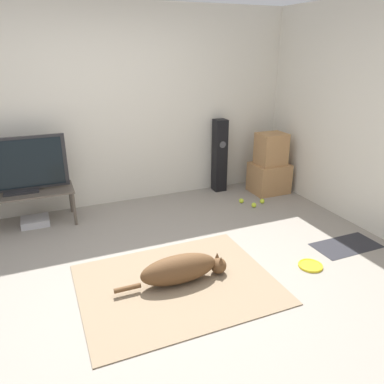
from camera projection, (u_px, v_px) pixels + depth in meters
The scene contains 15 objects.
ground_plane at pixel (160, 282), 3.42m from camera, with size 12.00×12.00×0.00m, color gray.
wall_back at pixel (105, 109), 4.77m from camera, with size 8.00×0.06×2.55m.
area_rug at pixel (177, 284), 3.39m from camera, with size 1.73×1.37×0.01m.
dog at pixel (182, 269), 3.37m from camera, with size 1.06×0.24×0.27m.
frisbee at pixel (310, 265), 3.66m from camera, with size 0.24×0.24×0.03m.
cardboard_box_lower at pixel (269, 178), 5.51m from camera, with size 0.52×0.43×0.43m.
cardboard_box_upper at pixel (271, 149), 5.34m from camera, with size 0.39×0.33×0.45m.
floor_speaker at pixel (220, 156), 5.47m from camera, with size 0.18×0.18×1.06m.
tv_stand at pixel (22, 196), 4.38m from camera, with size 1.15×0.47×0.43m.
tv at pixel (17, 166), 4.25m from camera, with size 1.09×0.20×0.65m.
tennis_ball_by_boxes at pixel (262, 201), 5.15m from camera, with size 0.07×0.07×0.07m.
tennis_ball_near_speaker at pixel (254, 205), 5.02m from camera, with size 0.07×0.07×0.07m.
tennis_ball_loose_on_carpet at pixel (241, 201), 5.16m from camera, with size 0.07×0.07×0.07m.
game_console at pixel (35, 221), 4.53m from camera, with size 0.32×0.28×0.08m.
door_mat at pixel (346, 245), 4.06m from camera, with size 0.73×0.38×0.01m.
Camera 1 is at (-0.86, -2.78, 2.00)m, focal length 35.00 mm.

